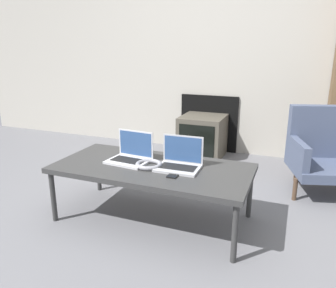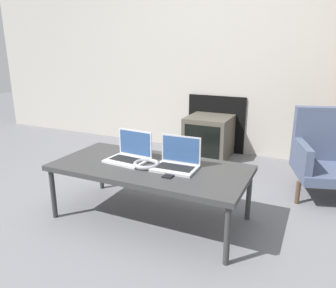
# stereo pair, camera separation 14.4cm
# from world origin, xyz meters

# --- Properties ---
(ground_plane) EXTENTS (14.00, 14.00, 0.00)m
(ground_plane) POSITION_xyz_m (0.00, 0.00, 0.00)
(ground_plane) COLOR slate
(wall_back) EXTENTS (7.00, 0.08, 2.60)m
(wall_back) POSITION_xyz_m (-0.00, 2.12, 1.29)
(wall_back) COLOR #ADA89E
(wall_back) RESTS_ON ground_plane
(table) EXTENTS (1.38, 0.66, 0.41)m
(table) POSITION_xyz_m (0.00, 0.27, 0.38)
(table) COLOR #333333
(table) RESTS_ON ground_plane
(laptop_left) EXTENTS (0.31, 0.25, 0.21)m
(laptop_left) POSITION_xyz_m (-0.19, 0.32, 0.46)
(laptop_left) COLOR silver
(laptop_left) RESTS_ON table
(laptop_right) EXTENTS (0.30, 0.23, 0.21)m
(laptop_right) POSITION_xyz_m (0.19, 0.32, 0.46)
(laptop_right) COLOR #B2B2B7
(laptop_right) RESTS_ON table
(headphones) EXTENTS (0.19, 0.19, 0.03)m
(headphones) POSITION_xyz_m (-0.02, 0.25, 0.43)
(headphones) COLOR gray
(headphones) RESTS_ON table
(phone) EXTENTS (0.06, 0.12, 0.01)m
(phone) POSITION_xyz_m (0.21, 0.17, 0.42)
(phone) COLOR black
(phone) RESTS_ON table
(tv) EXTENTS (0.48, 0.50, 0.47)m
(tv) POSITION_xyz_m (-0.07, 1.82, 0.23)
(tv) COLOR #4C473D
(tv) RESTS_ON ground_plane
(armchair) EXTENTS (0.66, 0.67, 0.73)m
(armchair) POSITION_xyz_m (1.14, 1.29, 0.36)
(armchair) COLOR #47516B
(armchair) RESTS_ON ground_plane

